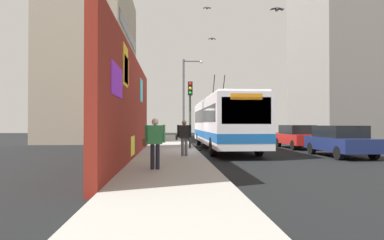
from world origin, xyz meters
The scene contains 14 objects.
ground_plane centered at (0.00, 0.00, 0.00)m, with size 80.00×80.00×0.00m, color black.
sidewalk_slab centered at (0.00, 1.60, 0.07)m, with size 48.00×3.20×0.15m, color #9E9B93.
graffiti_wall centered at (-3.59, 3.35, 2.40)m, with size 14.84×0.32×4.79m.
building_far_left centered at (13.93, 9.20, 7.76)m, with size 13.62×6.89×15.53m.
building_far_right centered at (14.90, -17.00, 10.79)m, with size 10.46×8.02×21.58m.
city_bus centered at (1.91, -1.80, 1.81)m, with size 12.59×2.68×5.03m.
parked_car_navy centered at (-2.74, -7.00, 0.83)m, with size 4.20×1.91×1.58m.
parked_car_red centered at (2.62, -7.00, 0.83)m, with size 4.22×1.83×1.58m.
pedestrian_near_wall centered at (-7.51, 2.10, 1.15)m, with size 0.23×0.76×1.70m.
pedestrian_at_curb centered at (-3.24, 0.93, 1.14)m, with size 0.23×0.75×1.68m.
traffic_light centered at (1.29, 0.35, 2.94)m, with size 0.49×0.28×4.15m.
street_lamp centered at (8.47, 0.27, 4.14)m, with size 0.44×1.74×6.99m.
flying_pigeons centered at (0.78, -1.75, 7.97)m, with size 10.16×2.47×3.31m.
curbside_puddle centered at (1.48, -0.60, 0.00)m, with size 1.01×1.01×0.00m, color black.
Camera 1 is at (-18.07, 1.60, 1.67)m, focal length 29.34 mm.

